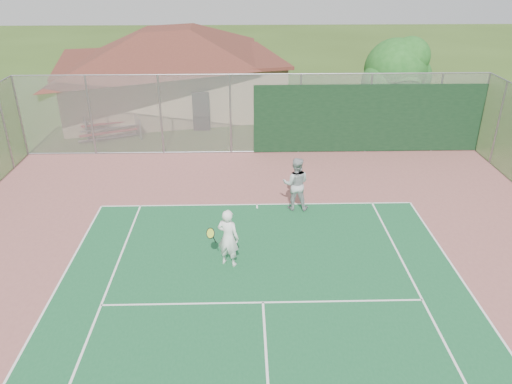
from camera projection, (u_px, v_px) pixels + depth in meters
back_fence at (302, 116)px, 21.60m from camera, size 20.08×0.11×3.53m
clubhouse at (170, 61)px, 27.18m from camera, size 13.75×10.61×5.31m
bleachers at (110, 125)px, 24.10m from camera, size 3.22×2.51×0.99m
tree at (397, 72)px, 22.89m from camera, size 3.39×3.21×4.73m
player_white_front at (228, 238)px, 13.94m from camera, size 1.06×0.83×1.75m
player_grey_back at (296, 184)px, 17.02m from camera, size 0.99×0.82×1.88m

